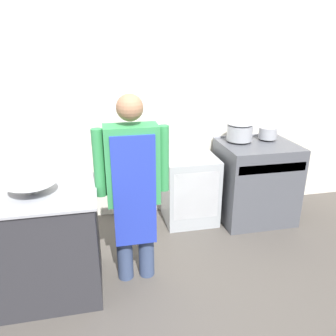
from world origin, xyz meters
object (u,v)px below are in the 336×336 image
object	(u,v)px
fridge_unit	(190,189)
sauce_pot	(268,133)
mixing_bowl	(32,188)
person_cook	(133,183)
stock_pot	(240,131)
stove	(255,181)

from	to	relation	value
fridge_unit	sauce_pot	world-z (taller)	sauce_pot
fridge_unit	mixing_bowl	size ratio (longest dim) A/B	2.12
sauce_pot	person_cook	bearing A→B (deg)	-150.90
person_cook	stock_pot	distance (m)	1.65
stove	sauce_pot	bearing A→B (deg)	37.25
fridge_unit	stock_pot	xyz separation A→B (m)	(0.59, 0.02, 0.67)
stove	stock_pot	distance (m)	0.64
mixing_bowl	person_cook	bearing A→B (deg)	1.55
stove	sauce_pot	world-z (taller)	sauce_pot
stove	person_cook	world-z (taller)	person_cook
person_cook	mixing_bowl	bearing A→B (deg)	-178.45
sauce_pot	stock_pot	bearing A→B (deg)	-180.00
fridge_unit	stove	bearing A→B (deg)	-7.57
mixing_bowl	sauce_pot	bearing A→B (deg)	21.32
fridge_unit	sauce_pot	xyz separation A→B (m)	(0.95, 0.02, 0.62)
person_cook	stock_pot	xyz separation A→B (m)	(1.34, 0.95, 0.13)
fridge_unit	sauce_pot	distance (m)	1.14
stove	sauce_pot	size ratio (longest dim) A/B	4.55
fridge_unit	sauce_pot	bearing A→B (deg)	1.48
stove	person_cook	xyz separation A→B (m)	(-1.53, -0.82, 0.47)
stock_pot	sauce_pot	distance (m)	0.36
stock_pot	sauce_pot	size ratio (longest dim) A/B	1.40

